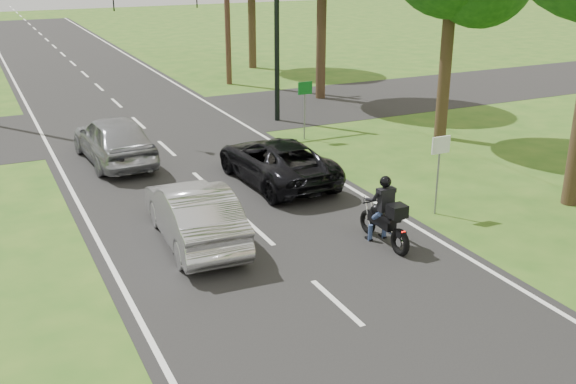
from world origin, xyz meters
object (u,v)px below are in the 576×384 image
(motorcycle_rider, at_px, (386,218))
(silver_sedan, at_px, (194,214))
(silver_suv, at_px, (114,139))
(traffic_signal, at_px, (232,18))
(sign_white, at_px, (440,156))
(dark_suv, at_px, (276,161))
(sign_green, at_px, (305,96))

(motorcycle_rider, relative_size, silver_sedan, 0.46)
(silver_suv, xyz_separation_m, traffic_signal, (5.28, 2.81, 3.34))
(silver_suv, bearing_deg, sign_white, 125.75)
(silver_suv, xyz_separation_m, sign_white, (6.65, -8.20, 0.80))
(motorcycle_rider, height_order, dark_suv, motorcycle_rider)
(motorcycle_rider, height_order, sign_white, sign_white)
(motorcycle_rider, xyz_separation_m, silver_sedan, (-4.00, 2.09, 0.05))
(traffic_signal, xyz_separation_m, sign_green, (1.56, -3.02, -2.54))
(dark_suv, distance_m, traffic_signal, 7.80)
(silver_sedan, relative_size, traffic_signal, 0.68)
(motorcycle_rider, relative_size, traffic_signal, 0.31)
(motorcycle_rider, distance_m, traffic_signal, 12.58)
(dark_suv, height_order, silver_sedan, silver_sedan)
(silver_sedan, distance_m, sign_green, 9.55)
(silver_sedan, height_order, sign_white, sign_white)
(silver_suv, xyz_separation_m, sign_green, (6.85, -0.20, 0.80))
(sign_white, distance_m, sign_green, 8.00)
(silver_suv, distance_m, sign_green, 6.90)
(dark_suv, distance_m, sign_white, 5.05)
(silver_suv, bearing_deg, dark_suv, 130.92)
(motorcycle_rider, distance_m, sign_white, 2.68)
(silver_sedan, relative_size, sign_green, 2.05)
(motorcycle_rider, xyz_separation_m, sign_green, (2.49, 9.05, 0.92))
(sign_green, bearing_deg, silver_sedan, -133.04)
(silver_sedan, bearing_deg, sign_green, -129.95)
(silver_suv, relative_size, sign_green, 2.17)
(dark_suv, height_order, traffic_signal, traffic_signal)
(dark_suv, xyz_separation_m, sign_white, (2.72, -4.16, 0.93))
(traffic_signal, bearing_deg, dark_suv, -101.17)
(motorcycle_rider, distance_m, dark_suv, 5.22)
(dark_suv, distance_m, sign_green, 4.91)
(silver_sedan, relative_size, silver_suv, 0.94)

